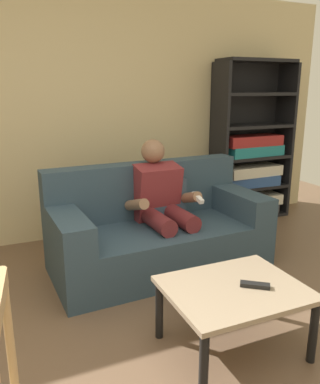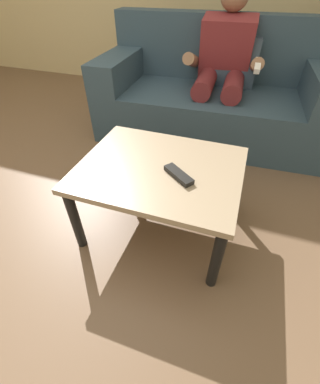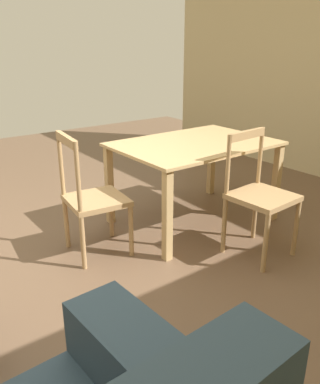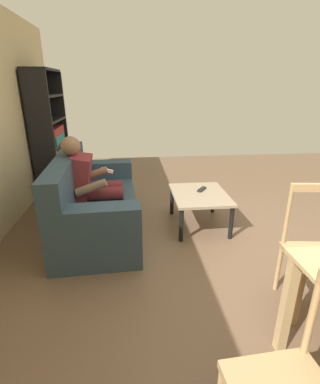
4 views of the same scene
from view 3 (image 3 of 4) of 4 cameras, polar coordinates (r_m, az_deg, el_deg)
The scene contains 4 objects.
ground_plane at distance 2.98m, azimuth -15.46°, elevation -11.56°, with size 9.11×9.11×0.00m, color brown.
dining_table at distance 3.51m, azimuth 4.92°, elevation 5.42°, with size 1.34×0.94×0.73m.
dining_chair_near_wall at distance 3.07m, azimuth 13.96°, elevation -0.54°, with size 0.44×0.44×0.94m.
dining_chair_facing_couch at distance 3.03m, azimuth -9.62°, elevation -0.97°, with size 0.47×0.47×0.94m.
Camera 3 is at (0.82, 2.40, 1.55)m, focal length 37.48 mm.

